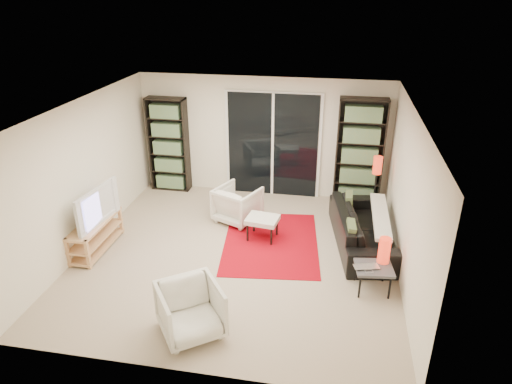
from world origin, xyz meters
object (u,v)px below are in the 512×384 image
(bookshelf_right, at_px, (360,153))
(ottoman, at_px, (262,221))
(tv_stand, at_px, (96,235))
(armchair_back, at_px, (238,204))
(sofa, at_px, (362,228))
(bookshelf_left, at_px, (169,145))
(floor_lamp, at_px, (377,173))
(side_table, at_px, (373,268))
(armchair_front, at_px, (191,310))

(bookshelf_right, height_order, ottoman, bookshelf_right)
(tv_stand, distance_m, armchair_back, 2.49)
(sofa, bearing_deg, ottoman, 84.73)
(bookshelf_left, distance_m, floor_lamp, 4.20)
(tv_stand, bearing_deg, ottoman, 17.49)
(side_table, bearing_deg, bookshelf_left, 144.42)
(armchair_back, bearing_deg, sofa, -168.00)
(tv_stand, bearing_deg, armchair_front, -37.36)
(floor_lamp, bearing_deg, sofa, -102.51)
(bookshelf_right, relative_size, sofa, 1.00)
(tv_stand, height_order, ottoman, tv_stand)
(bookshelf_left, distance_m, side_table, 5.00)
(tv_stand, height_order, armchair_front, armchair_front)
(sofa, distance_m, armchair_front, 3.34)
(ottoman, height_order, side_table, same)
(sofa, bearing_deg, armchair_front, 131.13)
(side_table, height_order, floor_lamp, floor_lamp)
(bookshelf_left, distance_m, armchair_front, 4.60)
(bookshelf_right, height_order, armchair_back, bookshelf_right)
(tv_stand, distance_m, floor_lamp, 4.97)
(armchair_front, distance_m, ottoman, 2.50)
(ottoman, bearing_deg, floor_lamp, 31.55)
(bookshelf_left, relative_size, bookshelf_right, 0.93)
(armchair_back, bearing_deg, ottoman, 158.20)
(sofa, relative_size, armchair_back, 2.89)
(tv_stand, bearing_deg, bookshelf_left, 81.99)
(bookshelf_left, distance_m, tv_stand, 2.69)
(bookshelf_right, height_order, sofa, bookshelf_right)
(sofa, bearing_deg, floor_lamp, -21.43)
(tv_stand, relative_size, side_table, 2.11)
(tv_stand, relative_size, armchair_front, 1.62)
(side_table, bearing_deg, bookshelf_right, 93.67)
(armchair_front, distance_m, side_table, 2.62)
(bookshelf_left, relative_size, armchair_back, 2.67)
(sofa, xyz_separation_m, armchair_front, (-2.15, -2.56, 0.03))
(bookshelf_left, bearing_deg, tv_stand, -98.01)
(tv_stand, distance_m, ottoman, 2.75)
(bookshelf_left, bearing_deg, sofa, -22.70)
(ottoman, bearing_deg, side_table, -32.73)
(bookshelf_left, height_order, bookshelf_right, bookshelf_right)
(bookshelf_left, xyz_separation_m, armchair_back, (1.70, -1.18, -0.64))
(bookshelf_right, relative_size, ottoman, 3.62)
(sofa, height_order, armchair_front, armchair_front)
(bookshelf_right, distance_m, tv_stand, 5.00)
(sofa, height_order, ottoman, sofa)
(armchair_back, height_order, floor_lamp, floor_lamp)
(sofa, height_order, armchair_back, armchair_back)
(bookshelf_right, distance_m, armchair_front, 4.74)
(bookshelf_left, height_order, armchair_back, bookshelf_left)
(tv_stand, height_order, side_table, tv_stand)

